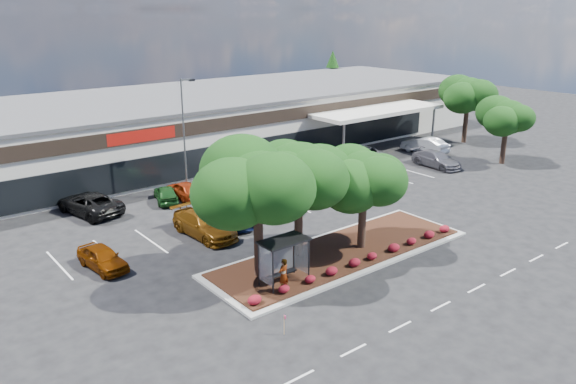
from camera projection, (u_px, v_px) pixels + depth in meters
ground at (411, 268)px, 33.75m from camera, size 160.00×160.00×0.00m
retail_store at (157, 127)px, 58.06m from camera, size 80.40×25.20×6.25m
landscape_island at (341, 253)px, 35.51m from camera, size 18.00×6.00×0.26m
lane_markings at (299, 220)px, 41.43m from camera, size 33.12×20.06×0.01m
shrub_row at (365, 258)px, 33.82m from camera, size 17.00×0.80×0.50m
bus_shelter at (282, 248)px, 30.80m from camera, size 2.75×1.55×2.59m
island_tree_west at (258, 210)px, 31.07m from camera, size 7.20×7.20×7.89m
island_tree_mid at (299, 199)px, 33.75m from camera, size 6.60×6.60×7.32m
island_tree_east at (363, 199)px, 35.12m from camera, size 5.80×5.80×6.50m
tree_east_near at (505, 132)px, 55.53m from camera, size 5.60×5.60×6.51m
tree_east_far at (467, 110)px, 64.27m from camera, size 6.40×6.40×7.62m
conifer_north_east at (332, 80)px, 85.19m from camera, size 3.96×3.96×9.00m
person_waiting at (283, 275)px, 30.17m from camera, size 0.76×0.58×1.88m
light_pole at (186, 146)px, 45.41m from camera, size 1.40×0.82×9.68m
survey_stake at (284, 322)px, 26.63m from camera, size 0.08×0.14×1.02m
car_0 at (102, 258)px, 33.43m from camera, size 2.14×4.26×1.39m
car_1 at (204, 224)px, 38.25m from camera, size 2.68×5.82×1.65m
car_2 at (229, 213)px, 40.56m from camera, size 3.82×6.15×1.59m
car_3 at (251, 194)px, 45.03m from camera, size 2.94×5.12×1.34m
car_4 at (270, 201)px, 42.83m from camera, size 3.00×5.27×1.69m
car_5 at (343, 174)px, 50.50m from camera, size 3.87×5.47×1.39m
car_6 at (357, 186)px, 46.64m from camera, size 2.82×5.05×1.63m
car_7 at (384, 170)px, 51.36m from camera, size 2.53×4.74×1.53m
car_8 at (436, 159)px, 55.00m from camera, size 2.44×5.42×1.54m
car_9 at (89, 203)px, 42.42m from camera, size 3.98×6.38×1.64m
car_10 at (166, 194)px, 45.05m from camera, size 2.78×4.29×1.36m
car_11 at (184, 189)px, 46.05m from camera, size 1.78×4.16×1.40m
car_12 at (251, 177)px, 49.40m from camera, size 3.36×5.37×1.39m
car_13 at (243, 175)px, 49.85m from camera, size 3.58×5.73×1.55m
car_14 at (321, 169)px, 51.86m from camera, size 3.60×5.54×1.42m
car_16 at (361, 153)px, 57.77m from camera, size 2.84×5.31×1.42m
car_17 at (425, 145)px, 60.31m from camera, size 2.27×5.34×1.71m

